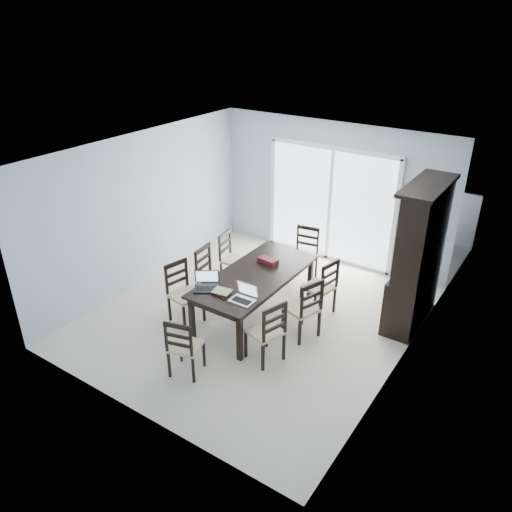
# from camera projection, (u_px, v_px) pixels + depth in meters

# --- Properties ---
(floor) EXTENTS (5.00, 5.00, 0.00)m
(floor) POSITION_uv_depth(u_px,v_px,m) (255.00, 316.00, 7.82)
(floor) COLOR beige
(floor) RESTS_ON ground
(ceiling) EXTENTS (5.00, 5.00, 0.00)m
(ceiling) POSITION_uv_depth(u_px,v_px,m) (255.00, 153.00, 6.66)
(ceiling) COLOR white
(ceiling) RESTS_ON back_wall
(back_wall) EXTENTS (4.50, 0.02, 2.60)m
(back_wall) POSITION_uv_depth(u_px,v_px,m) (332.00, 193.00, 9.09)
(back_wall) COLOR #9EB1BD
(back_wall) RESTS_ON floor
(wall_left) EXTENTS (0.02, 5.00, 2.60)m
(wall_left) POSITION_uv_depth(u_px,v_px,m) (144.00, 210.00, 8.36)
(wall_left) COLOR #9EB1BD
(wall_left) RESTS_ON floor
(wall_right) EXTENTS (0.02, 5.00, 2.60)m
(wall_right) POSITION_uv_depth(u_px,v_px,m) (407.00, 284.00, 6.12)
(wall_right) COLOR #9EB1BD
(wall_right) RESTS_ON floor
(balcony) EXTENTS (4.50, 2.00, 0.10)m
(balcony) POSITION_uv_depth(u_px,v_px,m) (348.00, 241.00, 10.44)
(balcony) COLOR gray
(balcony) RESTS_ON ground
(railing) EXTENTS (4.50, 0.06, 1.10)m
(railing) POSITION_uv_depth(u_px,v_px,m) (370.00, 200.00, 10.92)
(railing) COLOR #99999E
(railing) RESTS_ON balcony
(dining_table) EXTENTS (1.00, 2.20, 0.75)m
(dining_table) POSITION_uv_depth(u_px,v_px,m) (255.00, 279.00, 7.52)
(dining_table) COLOR black
(dining_table) RESTS_ON floor
(china_hutch) EXTENTS (0.50, 1.38, 2.20)m
(china_hutch) POSITION_uv_depth(u_px,v_px,m) (418.00, 258.00, 7.26)
(china_hutch) COLOR black
(china_hutch) RESTS_ON floor
(sliding_door) EXTENTS (2.52, 0.05, 2.18)m
(sliding_door) POSITION_uv_depth(u_px,v_px,m) (330.00, 205.00, 9.17)
(sliding_door) COLOR silver
(sliding_door) RESTS_ON floor
(chair_left_near) EXTENTS (0.50, 0.49, 1.09)m
(chair_left_near) POSITION_uv_depth(u_px,v_px,m) (181.00, 286.00, 7.52)
(chair_left_near) COLOR black
(chair_left_near) RESTS_ON floor
(chair_left_mid) EXTENTS (0.48, 0.46, 1.13)m
(chair_left_mid) POSITION_uv_depth(u_px,v_px,m) (209.00, 270.00, 7.93)
(chair_left_mid) COLOR black
(chair_left_mid) RESTS_ON floor
(chair_left_far) EXTENTS (0.45, 0.44, 1.06)m
(chair_left_far) POSITION_uv_depth(u_px,v_px,m) (230.00, 252.00, 8.59)
(chair_left_far) COLOR black
(chair_left_far) RESTS_ON floor
(chair_right_near) EXTENTS (0.52, 0.51, 1.09)m
(chair_right_near) POSITION_uv_depth(u_px,v_px,m) (269.00, 326.00, 6.57)
(chair_right_near) COLOR black
(chair_right_near) RESTS_ON floor
(chair_right_mid) EXTENTS (0.54, 0.53, 1.11)m
(chair_right_mid) POSITION_uv_depth(u_px,v_px,m) (306.00, 303.00, 7.06)
(chair_right_mid) COLOR black
(chair_right_mid) RESTS_ON floor
(chair_right_far) EXTENTS (0.50, 0.49, 1.10)m
(chair_right_far) POSITION_uv_depth(u_px,v_px,m) (324.00, 282.00, 7.62)
(chair_right_far) COLOR black
(chair_right_far) RESTS_ON floor
(chair_end_near) EXTENTS (0.47, 0.48, 1.01)m
(chair_end_near) POSITION_uv_depth(u_px,v_px,m) (182.00, 342.00, 6.33)
(chair_end_near) COLOR black
(chair_end_near) RESTS_ON floor
(chair_end_far) EXTENTS (0.47, 0.48, 1.10)m
(chair_end_far) POSITION_uv_depth(u_px,v_px,m) (305.00, 248.00, 8.69)
(chair_end_far) COLOR black
(chair_end_far) RESTS_ON floor
(laptop_dark) EXTENTS (0.43, 0.41, 0.24)m
(laptop_dark) POSITION_uv_depth(u_px,v_px,m) (206.00, 286.00, 7.06)
(laptop_dark) COLOR black
(laptop_dark) RESTS_ON dining_table
(laptop_silver) EXTENTS (0.34, 0.24, 0.23)m
(laptop_silver) POSITION_uv_depth(u_px,v_px,m) (242.00, 298.00, 6.77)
(laptop_silver) COLOR silver
(laptop_silver) RESTS_ON dining_table
(book_stack) EXTENTS (0.28, 0.23, 0.04)m
(book_stack) POSITION_uv_depth(u_px,v_px,m) (222.00, 292.00, 6.98)
(book_stack) COLOR maroon
(book_stack) RESTS_ON dining_table
(cell_phone) EXTENTS (0.11, 0.07, 0.01)m
(cell_phone) POSITION_uv_depth(u_px,v_px,m) (222.00, 298.00, 6.86)
(cell_phone) COLOR black
(cell_phone) RESTS_ON dining_table
(game_box) EXTENTS (0.33, 0.19, 0.08)m
(game_box) POSITION_uv_depth(u_px,v_px,m) (268.00, 261.00, 7.80)
(game_box) COLOR #4E0F1F
(game_box) RESTS_ON dining_table
(hot_tub) EXTENTS (1.85, 1.66, 0.94)m
(hot_tub) POSITION_uv_depth(u_px,v_px,m) (319.00, 214.00, 10.44)
(hot_tub) COLOR brown
(hot_tub) RESTS_ON balcony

